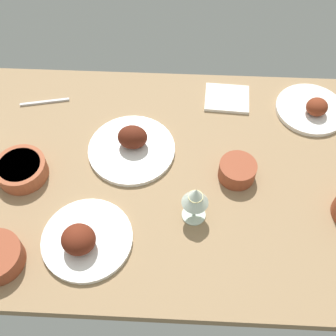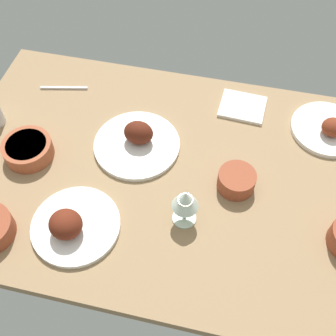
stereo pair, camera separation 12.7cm
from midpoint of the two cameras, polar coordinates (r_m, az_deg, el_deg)
The scene contains 9 objects.
dining_table at distance 130.52cm, azimuth 2.78°, elevation -1.21°, with size 140.00×90.00×4.00cm, color #937551.
plate_center_main at distance 133.27cm, azimuth -1.56°, elevation 3.56°, with size 28.05×28.05×9.29cm.
plate_near_viewer at distance 118.03cm, azimuth -10.20°, elevation -8.05°, with size 25.50×25.50×9.50cm.
plate_far_side at distance 149.82cm, azimuth 23.67°, elevation 4.88°, with size 23.99×23.99×7.41cm.
bowl_potatoes at distance 126.02cm, azimuth 12.36°, elevation -1.87°, with size 11.42×11.42×5.90cm.
bowl_onions at distance 135.69cm, azimuth -16.39°, elevation 2.37°, with size 15.61×15.61×5.55cm.
wine_glass at distance 112.01cm, azimuth 5.68°, elevation -4.83°, with size 7.60×7.60×14.00cm.
folded_napkin at distance 149.06cm, azimuth 12.75°, elevation 8.14°, with size 15.53×13.19×1.20cm, color white.
spoon_loose at distance 155.64cm, azimuth -11.97°, elevation 10.69°, with size 17.27×0.90×0.80cm, color silver.
Camera 2 is at (-16.09, 71.44, 110.22)cm, focal length 43.90 mm.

